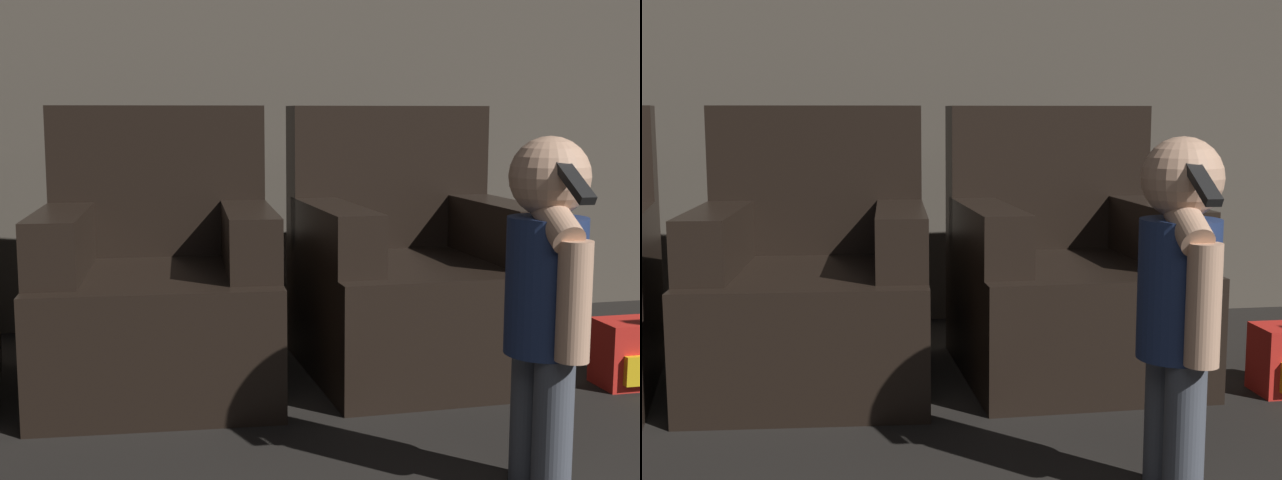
% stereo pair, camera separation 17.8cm
% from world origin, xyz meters
% --- Properties ---
extents(wall_back, '(8.40, 0.05, 2.60)m').
position_xyz_m(wall_back, '(0.00, 4.50, 1.30)').
color(wall_back, '#51493F').
rests_on(wall_back, ground_plane).
extents(armchair_middle, '(0.82, 0.90, 0.94)m').
position_xyz_m(armchair_middle, '(-0.25, 3.63, 0.32)').
color(armchair_middle, black).
rests_on(armchair_middle, ground_plane).
extents(armchair_right, '(0.78, 0.85, 0.94)m').
position_xyz_m(armchair_right, '(0.64, 3.63, 0.32)').
color(armchair_right, black).
rests_on(armchair_right, ground_plane).
extents(person_toddler, '(0.19, 0.34, 0.86)m').
position_xyz_m(person_toddler, '(0.60, 2.53, 0.51)').
color(person_toddler, '#474C56').
rests_on(person_toddler, ground_plane).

